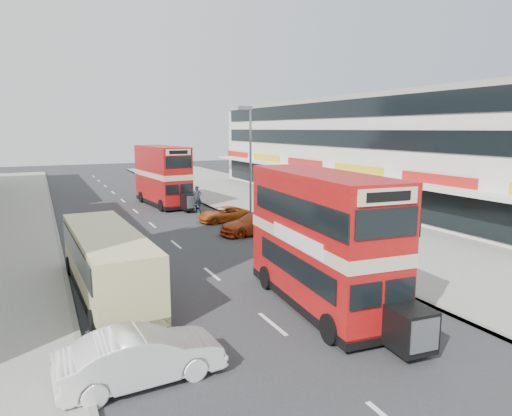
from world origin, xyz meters
TOP-DOWN VIEW (x-y plane):
  - ground at (0.00, 0.00)m, footprint 160.00×160.00m
  - road_surface at (0.00, 20.00)m, footprint 12.00×90.00m
  - pavement_right at (12.00, 20.00)m, footprint 12.00×90.00m
  - kerb_left at (-6.10, 20.00)m, footprint 0.20×90.00m
  - kerb_right at (6.10, 20.00)m, footprint 0.20×90.00m
  - commercial_row at (19.95, 22.00)m, footprint 9.90×46.20m
  - street_lamp at (6.52, 18.00)m, footprint 1.00×0.20m
  - bus_main at (2.36, 2.66)m, footprint 3.08×9.01m
  - bus_second at (2.80, 27.88)m, footprint 3.28×9.06m
  - coach at (-4.63, 7.36)m, footprint 2.73×9.26m
  - car_left_front at (-4.75, 0.32)m, footprint 4.39×1.72m
  - car_right_a at (5.34, 14.50)m, footprint 4.72×1.99m
  - car_right_b at (4.92, 19.00)m, footprint 3.95×2.06m
  - pedestrian_near at (7.67, 12.30)m, footprint 0.69×0.55m
  - cyclist at (4.14, 22.52)m, footprint 0.72×1.62m

SIDE VIEW (x-z plane):
  - ground at x=0.00m, z-range 0.00..0.00m
  - road_surface at x=0.00m, z-range 0.00..0.01m
  - pavement_right at x=12.00m, z-range 0.00..0.15m
  - kerb_left at x=-6.10m, z-range -0.01..0.15m
  - kerb_right at x=6.10m, z-range -0.01..0.15m
  - car_right_b at x=4.92m, z-range 0.00..1.06m
  - car_right_a at x=5.34m, z-range 0.00..1.36m
  - car_left_front at x=-4.75m, z-range 0.00..1.42m
  - cyclist at x=4.14m, z-range -0.31..1.92m
  - pedestrian_near at x=7.67m, z-range 0.15..1.79m
  - coach at x=-4.63m, z-range 0.22..2.65m
  - bus_main at x=2.36m, z-range 0.13..5.00m
  - bus_second at x=2.80m, z-range 0.13..5.08m
  - commercial_row at x=19.95m, z-range 0.05..9.35m
  - street_lamp at x=6.52m, z-range 0.72..8.85m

